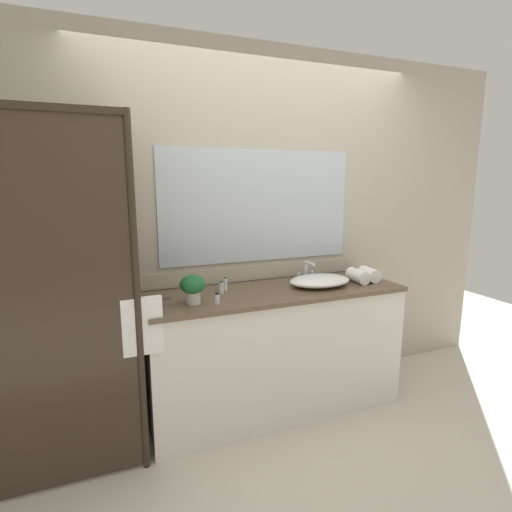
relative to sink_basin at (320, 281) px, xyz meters
The scene contains 12 objects.
ground_plane 1.00m from the sink_basin, behind, with size 8.00×8.00×0.00m, color beige.
wall_back_with_mirror 0.61m from the sink_basin, 133.25° to the left, with size 4.40×0.06×2.60m.
vanity_cabinet 0.59m from the sink_basin, behind, with size 1.80×0.58×0.90m.
shower_enclosure 1.62m from the sink_basin, behind, with size 1.20×0.59×2.00m.
sink_basin is the anchor object (origin of this frame).
faucet 0.20m from the sink_basin, 90.00° to the left, with size 0.17×0.14×0.15m.
potted_plant 0.95m from the sink_basin, behind, with size 0.16×0.16×0.18m.
amenity_bottle_lotion 0.72m from the sink_basin, behind, with size 0.03×0.03×0.09m.
amenity_bottle_shampoo 0.82m from the sink_basin, behind, with size 0.03×0.03×0.07m.
amenity_bottle_body_wash 0.68m from the sink_basin, 169.53° to the left, with size 0.03×0.03×0.10m.
rolled_towel_near_edge 0.42m from the sink_basin, ahead, with size 0.10×0.10×0.19m, color white.
rolled_towel_middle 0.31m from the sink_basin, ahead, with size 0.10×0.10×0.19m, color white.
Camera 1 is at (-1.13, -2.42, 1.65)m, focal length 27.92 mm.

